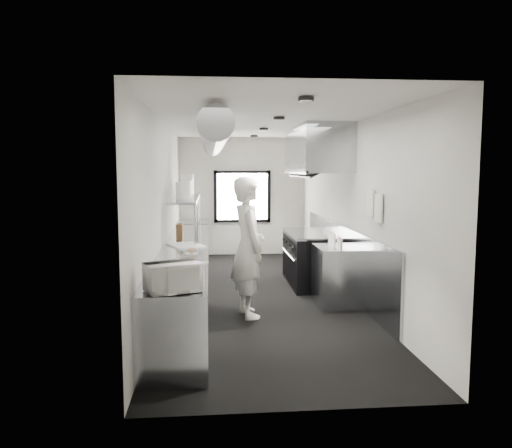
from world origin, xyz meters
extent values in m
cube|color=black|center=(0.00, 0.00, 0.00)|extent=(3.00, 8.00, 0.01)
cube|color=silver|center=(0.00, 0.00, 2.80)|extent=(3.00, 8.00, 0.01)
cube|color=silver|center=(0.00, 4.00, 1.40)|extent=(3.00, 0.02, 2.80)
cube|color=silver|center=(0.00, -4.00, 1.40)|extent=(3.00, 0.02, 2.80)
cube|color=silver|center=(-1.50, 0.00, 1.40)|extent=(0.02, 8.00, 2.80)
cube|color=silver|center=(1.50, 0.00, 1.40)|extent=(0.02, 8.00, 2.80)
cube|color=#959CA3|center=(1.48, 0.30, 0.55)|extent=(0.03, 5.50, 1.10)
cylinder|color=gray|center=(-0.70, 0.40, 2.55)|extent=(0.40, 6.40, 0.40)
cube|color=white|center=(0.00, 3.96, 1.40)|extent=(1.20, 0.03, 1.10)
cube|color=black|center=(0.00, 3.98, 1.98)|extent=(1.36, 0.03, 0.08)
cube|color=black|center=(0.00, 3.98, 0.82)|extent=(1.36, 0.03, 0.08)
cube|color=black|center=(-0.64, 3.98, 1.40)|extent=(0.08, 0.03, 1.25)
cube|color=black|center=(0.64, 3.98, 1.40)|extent=(0.08, 0.03, 1.25)
cube|color=#959CA3|center=(1.10, 0.70, 2.40)|extent=(0.80, 2.20, 0.80)
cube|color=#959CA3|center=(0.72, 0.70, 2.01)|extent=(0.05, 2.20, 0.05)
cube|color=black|center=(1.02, 0.70, 2.06)|extent=(0.50, 2.10, 0.28)
cube|color=#959CA3|center=(-1.15, -0.50, 0.45)|extent=(0.70, 6.00, 0.90)
cube|color=#959CA3|center=(-1.20, 1.00, 1.55)|extent=(0.45, 3.00, 0.04)
cylinder|color=#959CA3|center=(-1.00, -0.40, 1.22)|extent=(0.04, 0.04, 0.66)
cylinder|color=#959CA3|center=(-1.00, 1.00, 1.22)|extent=(0.04, 0.04, 0.66)
cylinder|color=#959CA3|center=(-1.00, 2.40, 1.22)|extent=(0.04, 0.04, 0.66)
cube|color=black|center=(1.05, 0.70, 0.45)|extent=(0.85, 1.60, 0.90)
cube|color=#959CA3|center=(1.05, 0.70, 0.92)|extent=(0.85, 1.60, 0.04)
cube|color=#959CA3|center=(0.64, 0.70, 0.45)|extent=(0.03, 1.55, 0.80)
cylinder|color=#959CA3|center=(0.61, 0.70, 0.55)|extent=(0.03, 1.30, 0.03)
cube|color=#959CA3|center=(1.15, -0.70, 0.45)|extent=(0.65, 0.80, 0.90)
cube|color=#959CA3|center=(-1.15, 3.20, 0.45)|extent=(0.70, 1.20, 0.90)
cube|color=silver|center=(1.47, -1.20, 1.60)|extent=(0.02, 0.28, 0.38)
cube|color=silver|center=(1.47, -1.55, 1.55)|extent=(0.02, 0.28, 0.38)
imported|color=silver|center=(-0.24, -1.12, 0.98)|extent=(0.61, 0.80, 1.96)
imported|color=white|center=(-1.13, -3.29, 1.04)|extent=(0.57, 0.51, 0.28)
cylinder|color=silver|center=(-1.26, -2.69, 0.95)|extent=(0.15, 0.15, 0.09)
cylinder|color=silver|center=(-1.33, -2.46, 0.95)|extent=(0.16, 0.16, 0.10)
cube|color=white|center=(-1.01, -1.97, 0.91)|extent=(0.44, 0.51, 0.01)
cylinder|color=silver|center=(-1.03, -1.18, 0.91)|extent=(0.23, 0.23, 0.01)
sphere|color=tan|center=(-1.03, -1.18, 0.96)|extent=(0.08, 0.08, 0.08)
cube|color=white|center=(-1.15, -0.38, 0.91)|extent=(0.64, 0.71, 0.02)
cube|color=brown|center=(-1.28, 0.40, 1.02)|extent=(0.11, 0.23, 0.25)
cylinder|color=silver|center=(-1.21, 0.32, 1.72)|extent=(0.27, 0.27, 0.29)
cylinder|color=silver|center=(-1.22, 0.60, 1.71)|extent=(0.27, 0.27, 0.28)
cylinder|color=silver|center=(-1.20, 1.34, 1.72)|extent=(0.22, 0.22, 0.30)
cylinder|color=silver|center=(-1.21, 1.83, 1.77)|extent=(0.30, 0.30, 0.39)
cylinder|color=white|center=(1.10, -1.05, 0.98)|extent=(0.06, 0.06, 0.16)
cylinder|color=white|center=(1.12, -0.84, 0.98)|extent=(0.07, 0.07, 0.17)
cylinder|color=white|center=(1.07, -0.73, 1.00)|extent=(0.07, 0.07, 0.19)
cylinder|color=white|center=(1.06, -0.59, 1.00)|extent=(0.08, 0.08, 0.20)
cylinder|color=white|center=(1.10, -0.43, 1.00)|extent=(0.07, 0.07, 0.19)
camera|label=1|loc=(-0.77, -8.10, 2.09)|focal=35.52mm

